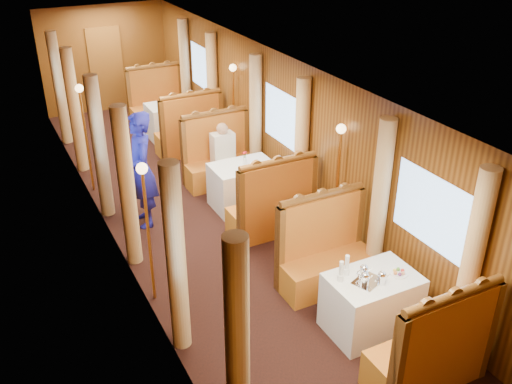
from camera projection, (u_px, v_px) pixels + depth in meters
floor at (203, 215)px, 9.45m from camera, size 3.00×12.00×0.01m
ceiling at (196, 66)px, 8.30m from camera, size 3.00×12.00×0.01m
wall_far at (105, 59)px, 13.61m from camera, size 3.00×0.01×2.50m
wall_left at (104, 164)px, 8.27m from camera, size 0.01×12.00×2.50m
wall_right at (283, 129)px, 9.48m from camera, size 0.01×12.00×2.50m
doorway_far at (107, 69)px, 13.71m from camera, size 0.80×0.04×2.00m
table_near at (371, 303)px, 6.81m from camera, size 1.05×0.72×0.75m
banquette_near_fwd at (431, 354)px, 5.99m from camera, size 1.30×0.55×1.34m
banquette_near_aft at (325, 257)px, 7.59m from camera, size 1.30×0.55×1.34m
table_mid at (243, 186)px, 9.58m from camera, size 1.05×0.72×0.75m
banquette_mid_fwd at (272, 209)px, 8.76m from camera, size 1.30×0.55×1.34m
banquette_mid_aft at (219, 161)px, 10.36m from camera, size 1.30×0.55×1.34m
table_far at (173, 121)px, 12.35m from camera, size 1.05×0.72×0.75m
banquette_far_fwd at (190, 134)px, 11.52m from camera, size 1.30×0.55×1.34m
banquette_far_aft at (158, 105)px, 13.12m from camera, size 1.30×0.55×1.34m
tea_tray at (368, 281)px, 6.56m from camera, size 0.41×0.37×0.01m
teapot_left at (365, 280)px, 6.48m from camera, size 0.17×0.13×0.13m
teapot_right at (381, 279)px, 6.50m from camera, size 0.17×0.13×0.13m
teapot_back at (364, 273)px, 6.60m from camera, size 0.18×0.15×0.14m
fruit_plate at (399, 273)px, 6.69m from camera, size 0.21×0.21×0.05m
cup_inboard at (341, 273)px, 6.53m from camera, size 0.08×0.08×0.26m
cup_outboard at (347, 267)px, 6.64m from camera, size 0.08×0.08×0.26m
rose_vase_mid at (245, 156)px, 9.31m from camera, size 0.06×0.06×0.36m
rose_vase_far at (173, 96)px, 12.08m from camera, size 0.06×0.06×0.36m
window_left_near at (192, 281)px, 5.42m from camera, size 0.01×1.20×0.90m
curtain_left_near_a at (237, 351)px, 4.97m from camera, size 0.22×0.22×2.35m
curtain_left_near_b at (176, 260)px, 6.20m from camera, size 0.22×0.22×2.35m
window_right_near at (431, 211)px, 6.61m from camera, size 0.01×1.20×0.90m
curtain_right_near_a at (471, 267)px, 6.08m from camera, size 0.22×0.22×2.35m
curtain_right_near_b at (379, 205)px, 7.32m from camera, size 0.22×0.22×2.35m
window_left_mid at (103, 151)px, 8.18m from camera, size 0.01×1.20×0.90m
curtain_left_mid_a at (127, 188)px, 7.73m from camera, size 0.22×0.22×2.35m
curtain_left_mid_b at (100, 148)px, 8.97m from camera, size 0.22×0.22×2.35m
window_right_mid at (283, 118)px, 9.38m from camera, size 0.01×1.20×0.90m
curtain_right_mid_a at (301, 151)px, 8.85m from camera, size 0.22×0.22×2.35m
curtain_right_mid_b at (256, 120)px, 10.08m from camera, size 0.22×0.22×2.35m
window_left_far at (59, 86)px, 10.95m from camera, size 0.01×1.20×0.90m
curtain_left_far_a at (75, 111)px, 10.50m from camera, size 0.22×0.22×2.35m
curtain_left_far_b at (59, 89)px, 11.73m from camera, size 0.22×0.22×2.35m
window_right_far at (202, 68)px, 12.15m from camera, size 0.01×1.20×0.90m
curtain_right_far_a at (212, 91)px, 11.61m from camera, size 0.22×0.22×2.35m
curtain_right_far_b at (185, 72)px, 12.85m from camera, size 0.22×0.22×2.35m
sconce_left_fore at (146, 206)px, 6.86m from camera, size 0.14×0.14×1.95m
sconce_right_fore at (339, 162)px, 7.99m from camera, size 0.14×0.14×1.95m
sconce_left_aft at (83, 117)px, 9.63m from camera, size 0.14×0.14×1.95m
sconce_right_aft at (233, 94)px, 10.76m from camera, size 0.14×0.14×1.95m
steward at (141, 170)px, 8.81m from camera, size 0.52×0.73×1.87m
passenger at (223, 149)px, 10.04m from camera, size 0.40×0.44×0.76m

